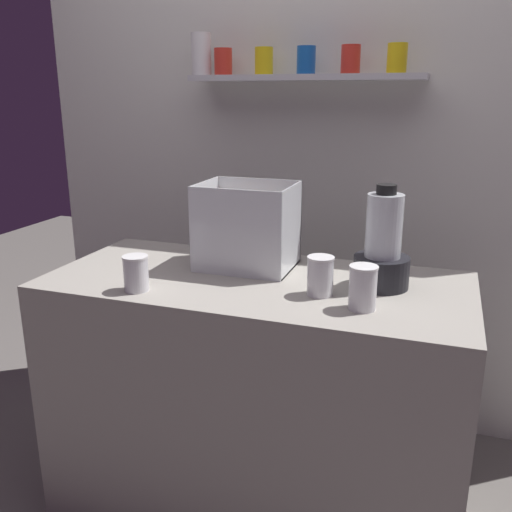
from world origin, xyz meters
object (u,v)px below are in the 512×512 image
blender_pitcher (382,250)px  juice_cup_carrot_middle (363,290)px  carrot_display_bin (246,241)px  juice_cup_pomegranate_far_left (136,275)px  juice_cup_pomegranate_left (320,278)px

blender_pitcher → juice_cup_carrot_middle: (-0.03, -0.21, -0.06)m
carrot_display_bin → juice_cup_pomegranate_far_left: size_ratio=2.90×
juice_cup_pomegranate_far_left → juice_cup_pomegranate_left: 0.57m
blender_pitcher → juice_cup_carrot_middle: 0.22m
juice_cup_pomegranate_left → juice_cup_carrot_middle: (0.14, -0.07, 0.00)m
blender_pitcher → juice_cup_carrot_middle: blender_pitcher is taller
carrot_display_bin → juice_cup_pomegranate_left: 0.37m
carrot_display_bin → juice_cup_carrot_middle: bearing=-31.3°
carrot_display_bin → juice_cup_carrot_middle: 0.53m
juice_cup_pomegranate_left → juice_cup_pomegranate_far_left: bearing=-164.9°
juice_cup_pomegranate_far_left → juice_cup_carrot_middle: 0.69m
blender_pitcher → juice_cup_pomegranate_left: (-0.17, -0.14, -0.07)m
carrot_display_bin → juice_cup_pomegranate_left: bearing=-32.8°
carrot_display_bin → blender_pitcher: size_ratio=0.99×
carrot_display_bin → juice_cup_pomegranate_far_left: 0.43m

